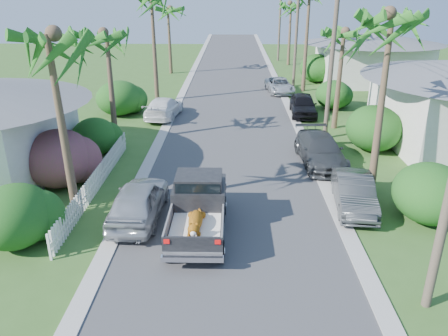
{
  "coord_description": "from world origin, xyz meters",
  "views": [
    {
      "loc": [
        0.02,
        -12.16,
        8.43
      ],
      "look_at": [
        -0.32,
        4.77,
        1.4
      ],
      "focal_mm": 35.0,
      "sensor_mm": 36.0,
      "label": 1
    }
  ],
  "objects_px": {
    "parked_car_rn": "(354,193)",
    "parked_car_rd": "(279,86)",
    "utility_pole_c": "(296,34)",
    "utility_pole_d": "(280,22)",
    "palm_l_b": "(106,33)",
    "utility_pole_b": "(332,61)",
    "parked_car_lf": "(164,108)",
    "palm_l_d": "(168,9)",
    "house_right_far": "(371,59)",
    "palm_r_b": "(344,32)",
    "pickup_truck": "(199,203)",
    "palm_l_a": "(49,35)",
    "parked_car_rf": "(303,105)",
    "parked_car_ln": "(139,201)",
    "palm_r_a": "(394,15)",
    "parked_car_rm": "(320,150)",
    "palm_r_d": "(291,3)"
  },
  "relations": [
    {
      "from": "parked_car_ln",
      "to": "palm_r_d",
      "type": "bearing_deg",
      "value": -103.48
    },
    {
      "from": "palm_r_d",
      "to": "utility_pole_d",
      "type": "relative_size",
      "value": 0.89
    },
    {
      "from": "parked_car_rn",
      "to": "palm_r_b",
      "type": "height_order",
      "value": "palm_r_b"
    },
    {
      "from": "parked_car_ln",
      "to": "house_right_far",
      "type": "relative_size",
      "value": 0.5
    },
    {
      "from": "parked_car_ln",
      "to": "utility_pole_b",
      "type": "height_order",
      "value": "utility_pole_b"
    },
    {
      "from": "parked_car_rm",
      "to": "utility_pole_c",
      "type": "bearing_deg",
      "value": 83.35
    },
    {
      "from": "parked_car_rn",
      "to": "palm_r_d",
      "type": "height_order",
      "value": "palm_r_d"
    },
    {
      "from": "palm_l_a",
      "to": "utility_pole_b",
      "type": "distance_m",
      "value": 15.64
    },
    {
      "from": "utility_pole_b",
      "to": "parked_car_rn",
      "type": "bearing_deg",
      "value": -93.81
    },
    {
      "from": "parked_car_rf",
      "to": "palm_l_d",
      "type": "relative_size",
      "value": 0.56
    },
    {
      "from": "parked_car_lf",
      "to": "utility_pole_b",
      "type": "xyz_separation_m",
      "value": [
        10.36,
        -4.32,
        3.91
      ]
    },
    {
      "from": "parked_car_rf",
      "to": "parked_car_lf",
      "type": "bearing_deg",
      "value": -172.44
    },
    {
      "from": "parked_car_rf",
      "to": "utility_pole_c",
      "type": "relative_size",
      "value": 0.48
    },
    {
      "from": "pickup_truck",
      "to": "utility_pole_c",
      "type": "distance_m",
      "value": 26.87
    },
    {
      "from": "parked_car_ln",
      "to": "parked_car_lf",
      "type": "relative_size",
      "value": 0.94
    },
    {
      "from": "palm_l_b",
      "to": "utility_pole_b",
      "type": "xyz_separation_m",
      "value": [
        12.4,
        1.0,
        -1.55
      ]
    },
    {
      "from": "parked_car_rn",
      "to": "utility_pole_c",
      "type": "distance_m",
      "value": 24.35
    },
    {
      "from": "utility_pole_c",
      "to": "utility_pole_d",
      "type": "height_order",
      "value": "same"
    },
    {
      "from": "palm_r_b",
      "to": "house_right_far",
      "type": "bearing_deg",
      "value": 66.89
    },
    {
      "from": "parked_car_rn",
      "to": "palm_r_a",
      "type": "distance_m",
      "value": 7.16
    },
    {
      "from": "parked_car_ln",
      "to": "parked_car_rd",
      "type": "bearing_deg",
      "value": -107.13
    },
    {
      "from": "parked_car_rf",
      "to": "palm_r_a",
      "type": "height_order",
      "value": "palm_r_a"
    },
    {
      "from": "parked_car_lf",
      "to": "utility_pole_c",
      "type": "xyz_separation_m",
      "value": [
        10.36,
        10.68,
        3.91
      ]
    },
    {
      "from": "parked_car_rd",
      "to": "palm_l_d",
      "type": "relative_size",
      "value": 0.57
    },
    {
      "from": "utility_pole_c",
      "to": "utility_pole_d",
      "type": "bearing_deg",
      "value": 90.0
    },
    {
      "from": "palm_r_d",
      "to": "house_right_far",
      "type": "bearing_deg",
      "value": -56.98
    },
    {
      "from": "parked_car_ln",
      "to": "utility_pole_c",
      "type": "bearing_deg",
      "value": -108.39
    },
    {
      "from": "parked_car_ln",
      "to": "utility_pole_c",
      "type": "height_order",
      "value": "utility_pole_c"
    },
    {
      "from": "palm_l_b",
      "to": "utility_pole_b",
      "type": "bearing_deg",
      "value": 4.61
    },
    {
      "from": "parked_car_lf",
      "to": "utility_pole_b",
      "type": "relative_size",
      "value": 0.53
    },
    {
      "from": "parked_car_rn",
      "to": "pickup_truck",
      "type": "bearing_deg",
      "value": -158.48
    },
    {
      "from": "palm_l_b",
      "to": "house_right_far",
      "type": "distance_m",
      "value": 27.06
    },
    {
      "from": "parked_car_rd",
      "to": "palm_r_a",
      "type": "xyz_separation_m",
      "value": [
        2.27,
        -19.24,
        6.81
      ]
    },
    {
      "from": "parked_car_ln",
      "to": "utility_pole_d",
      "type": "bearing_deg",
      "value": -101.17
    },
    {
      "from": "parked_car_rn",
      "to": "parked_car_lf",
      "type": "height_order",
      "value": "parked_car_lf"
    },
    {
      "from": "parked_car_rm",
      "to": "palm_r_a",
      "type": "relative_size",
      "value": 0.57
    },
    {
      "from": "parked_car_lf",
      "to": "utility_pole_d",
      "type": "distance_m",
      "value": 27.97
    },
    {
      "from": "parked_car_rn",
      "to": "utility_pole_d",
      "type": "relative_size",
      "value": 0.46
    },
    {
      "from": "parked_car_rn",
      "to": "palm_l_d",
      "type": "distance_m",
      "value": 32.66
    },
    {
      "from": "parked_car_rn",
      "to": "parked_car_rd",
      "type": "bearing_deg",
      "value": 98.64
    },
    {
      "from": "utility_pole_d",
      "to": "parked_car_rf",
      "type": "bearing_deg",
      "value": -91.38
    },
    {
      "from": "palm_r_a",
      "to": "pickup_truck",
      "type": "bearing_deg",
      "value": -153.53
    },
    {
      "from": "parked_car_rm",
      "to": "house_right_far",
      "type": "relative_size",
      "value": 0.55
    },
    {
      "from": "palm_r_b",
      "to": "utility_pole_b",
      "type": "height_order",
      "value": "utility_pole_b"
    },
    {
      "from": "parked_car_rd",
      "to": "palm_l_a",
      "type": "distance_m",
      "value": 25.28
    },
    {
      "from": "utility_pole_c",
      "to": "utility_pole_d",
      "type": "xyz_separation_m",
      "value": [
        0.0,
        15.0,
        0.0
      ]
    },
    {
      "from": "palm_l_a",
      "to": "palm_l_d",
      "type": "distance_m",
      "value": 31.01
    },
    {
      "from": "parked_car_rm",
      "to": "house_right_far",
      "type": "xyz_separation_m",
      "value": [
        8.48,
        21.14,
        1.4
      ]
    },
    {
      "from": "parked_car_lf",
      "to": "palm_l_d",
      "type": "relative_size",
      "value": 0.62
    },
    {
      "from": "pickup_truck",
      "to": "palm_l_a",
      "type": "xyz_separation_m",
      "value": [
        -4.99,
        0.74,
        5.92
      ]
    }
  ]
}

